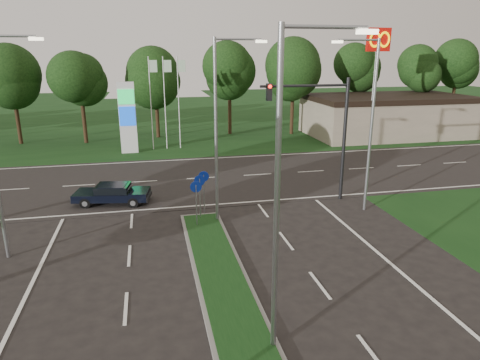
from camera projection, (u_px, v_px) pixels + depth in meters
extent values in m
cube|color=black|center=(165.00, 116.00, 58.24)|extent=(160.00, 50.00, 0.02)
cube|color=black|center=(187.00, 179.00, 29.22)|extent=(160.00, 12.00, 0.02)
cube|color=gray|center=(387.00, 116.00, 44.37)|extent=(16.00, 9.00, 4.00)
cylinder|color=gray|center=(277.00, 204.00, 11.24)|extent=(0.16, 0.16, 9.00)
cylinder|color=gray|center=(325.00, 27.00, 10.21)|extent=(2.20, 0.10, 0.10)
cube|color=#FFF2CC|center=(367.00, 32.00, 10.46)|extent=(0.50, 0.22, 0.12)
cylinder|color=gray|center=(216.00, 135.00, 20.60)|extent=(0.16, 0.16, 9.00)
cylinder|color=gray|center=(238.00, 39.00, 19.57)|extent=(2.20, 0.10, 0.10)
cube|color=#FFF2CC|center=(261.00, 42.00, 19.82)|extent=(0.50, 0.22, 0.12)
cylinder|color=gray|center=(4.00, 36.00, 15.80)|extent=(2.20, 0.10, 0.10)
cube|color=#FFF2CC|center=(36.00, 39.00, 16.05)|extent=(0.50, 0.22, 0.12)
cylinder|color=gray|center=(371.00, 129.00, 22.28)|extent=(0.16, 0.16, 9.00)
cylinder|color=gray|center=(359.00, 40.00, 20.79)|extent=(2.20, 0.10, 0.10)
cube|color=#FFF2CC|center=(337.00, 42.00, 20.60)|extent=(0.50, 0.22, 0.12)
cylinder|color=black|center=(344.00, 141.00, 24.33)|extent=(0.20, 0.20, 7.00)
cylinder|color=black|center=(305.00, 86.00, 22.94)|extent=(5.00, 0.14, 0.14)
cube|color=black|center=(269.00, 92.00, 22.61)|extent=(0.28, 0.28, 0.90)
sphere|color=#FF190C|center=(270.00, 87.00, 22.36)|extent=(0.20, 0.20, 0.20)
cylinder|color=gray|center=(197.00, 206.00, 20.89)|extent=(0.06, 0.06, 2.20)
cylinder|color=#0C26A5|center=(196.00, 187.00, 20.60)|extent=(0.56, 0.04, 0.56)
cylinder|color=gray|center=(200.00, 199.00, 21.88)|extent=(0.06, 0.06, 2.20)
cylinder|color=#0C26A5|center=(200.00, 181.00, 21.60)|extent=(0.56, 0.04, 0.56)
cylinder|color=gray|center=(204.00, 195.00, 22.60)|extent=(0.06, 0.06, 2.20)
cylinder|color=#0C26A5|center=(204.00, 176.00, 22.31)|extent=(0.56, 0.04, 0.56)
cube|color=silver|center=(128.00, 118.00, 35.97)|extent=(1.40, 0.30, 6.00)
cube|color=#0CA53F|center=(126.00, 97.00, 35.28)|extent=(1.30, 0.08, 1.20)
cube|color=#0C3FBF|center=(127.00, 116.00, 35.74)|extent=(1.30, 0.08, 1.60)
cylinder|color=silver|center=(151.00, 104.00, 37.03)|extent=(0.08, 0.08, 8.00)
cube|color=#B2D8B2|center=(153.00, 66.00, 36.18)|extent=(0.70, 0.02, 1.00)
cylinder|color=silver|center=(165.00, 104.00, 37.27)|extent=(0.08, 0.08, 8.00)
cube|color=#B2D8B2|center=(167.00, 66.00, 36.43)|extent=(0.70, 0.02, 1.00)
cylinder|color=silver|center=(179.00, 104.00, 37.52)|extent=(0.08, 0.08, 8.00)
cube|color=#B2D8B2|center=(181.00, 66.00, 36.67)|extent=(0.70, 0.02, 1.00)
cylinder|color=silver|center=(374.00, 90.00, 38.95)|extent=(0.30, 0.30, 10.00)
cube|color=#BF0C07|center=(379.00, 40.00, 37.69)|extent=(2.20, 0.35, 2.00)
torus|color=#FFC600|center=(375.00, 39.00, 37.39)|extent=(1.06, 0.16, 1.06)
torus|color=#FFC600|center=(384.00, 40.00, 37.57)|extent=(1.06, 0.16, 1.06)
cylinder|color=black|center=(171.00, 115.00, 43.57)|extent=(0.36, 0.36, 4.40)
sphere|color=black|center=(169.00, 72.00, 42.34)|extent=(6.00, 6.00, 6.00)
sphere|color=black|center=(172.00, 61.00, 41.92)|extent=(4.80, 4.80, 4.80)
cube|color=black|center=(112.00, 195.00, 24.39)|extent=(4.35, 2.38, 0.42)
cube|color=black|center=(113.00, 188.00, 24.27)|extent=(2.04, 1.73, 0.39)
cube|color=black|center=(113.00, 185.00, 24.22)|extent=(1.70, 1.59, 0.04)
cylinder|color=black|center=(85.00, 203.00, 23.67)|extent=(0.60, 0.29, 0.58)
cylinder|color=black|center=(93.00, 195.00, 25.13)|extent=(0.60, 0.29, 0.58)
cylinder|color=black|center=(133.00, 203.00, 23.77)|extent=(0.60, 0.29, 0.58)
cylinder|color=black|center=(138.00, 194.00, 25.23)|extent=(0.60, 0.29, 0.58)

